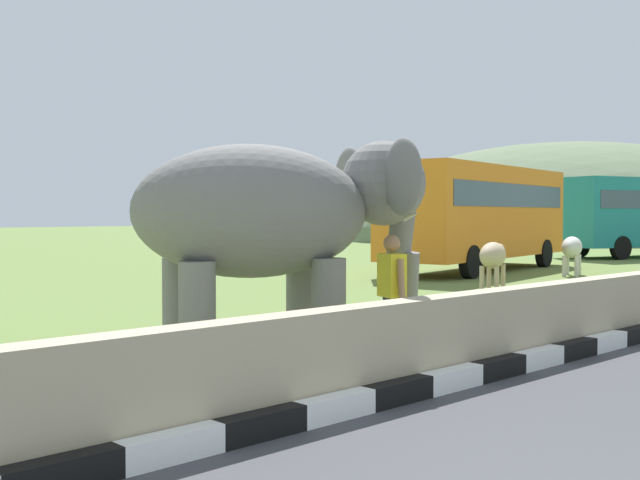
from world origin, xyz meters
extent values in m
cube|color=black|center=(-1.70, 4.23, 0.12)|extent=(0.90, 0.20, 0.24)
cube|color=white|center=(-0.80, 4.23, 0.12)|extent=(0.90, 0.20, 0.24)
cube|color=black|center=(0.10, 4.23, 0.12)|extent=(0.90, 0.20, 0.24)
cube|color=white|center=(1.00, 4.23, 0.12)|extent=(0.90, 0.20, 0.24)
cube|color=black|center=(1.90, 4.23, 0.12)|extent=(0.90, 0.20, 0.24)
cube|color=white|center=(2.80, 4.23, 0.12)|extent=(0.90, 0.20, 0.24)
cube|color=black|center=(3.70, 4.23, 0.12)|extent=(0.90, 0.20, 0.24)
cube|color=white|center=(4.60, 4.23, 0.12)|extent=(0.90, 0.20, 0.24)
cube|color=black|center=(5.50, 4.23, 0.12)|extent=(0.90, 0.20, 0.24)
cube|color=white|center=(6.40, 4.23, 0.12)|extent=(0.90, 0.20, 0.24)
cube|color=black|center=(7.30, 4.23, 0.12)|extent=(0.90, 0.20, 0.24)
cube|color=tan|center=(2.00, 4.53, 0.50)|extent=(28.00, 0.36, 1.00)
cylinder|color=slate|center=(3.11, 6.99, 0.69)|extent=(0.44, 0.44, 1.37)
cylinder|color=slate|center=(2.80, 6.15, 0.69)|extent=(0.44, 0.44, 1.37)
cylinder|color=slate|center=(1.52, 7.59, 0.69)|extent=(0.44, 0.44, 1.37)
cylinder|color=slate|center=(1.21, 6.75, 0.69)|extent=(0.44, 0.44, 1.37)
ellipsoid|color=slate|center=(2.16, 6.87, 1.97)|extent=(3.46, 2.58, 1.70)
sphere|color=slate|center=(3.91, 6.22, 2.35)|extent=(1.16, 1.16, 1.16)
ellipsoid|color=#D84C8C|center=(4.18, 6.11, 2.50)|extent=(0.56, 0.73, 0.44)
ellipsoid|color=slate|center=(4.05, 7.00, 2.40)|extent=(0.54, 0.93, 1.00)
ellipsoid|color=slate|center=(3.50, 5.54, 2.40)|extent=(0.54, 0.93, 1.00)
cylinder|color=slate|center=(4.18, 6.11, 1.80)|extent=(0.51, 0.63, 1.00)
cylinder|color=slate|center=(4.29, 6.07, 1.00)|extent=(0.36, 0.40, 0.82)
cone|color=beige|center=(4.23, 6.40, 1.90)|extent=(0.33, 0.58, 0.22)
cone|color=beige|center=(4.03, 5.87, 1.90)|extent=(0.33, 0.58, 0.22)
cylinder|color=navy|center=(3.85, 6.07, 0.41)|extent=(0.15, 0.15, 0.82)
cylinder|color=navy|center=(3.78, 5.88, 0.41)|extent=(0.15, 0.15, 0.82)
cube|color=yellow|center=(3.81, 5.98, 1.11)|extent=(0.37, 0.46, 0.58)
cylinder|color=#9E7251|center=(3.90, 6.22, 1.08)|extent=(0.14, 0.17, 0.53)
cylinder|color=#9E7251|center=(3.72, 5.73, 1.08)|extent=(0.14, 0.17, 0.53)
sphere|color=#9E7251|center=(3.81, 5.98, 1.54)|extent=(0.23, 0.23, 0.23)
cube|color=orange|center=(18.15, 14.53, 2.00)|extent=(10.08, 4.24, 3.00)
cube|color=#3F5160|center=(18.15, 14.53, 2.54)|extent=(9.31, 4.14, 0.76)
cylinder|color=black|center=(21.02, 16.23, 0.50)|extent=(1.04, 0.48, 1.00)
cylinder|color=black|center=(21.43, 13.97, 0.50)|extent=(1.04, 0.48, 1.00)
cylinder|color=black|center=(14.86, 15.09, 0.50)|extent=(1.04, 0.48, 1.00)
cylinder|color=black|center=(15.28, 12.82, 0.50)|extent=(1.04, 0.48, 1.00)
cylinder|color=black|center=(28.53, 16.32, 0.50)|extent=(1.04, 0.57, 1.00)
cylinder|color=black|center=(27.88, 14.11, 0.50)|extent=(1.04, 0.57, 1.00)
cylinder|color=beige|center=(18.75, 11.57, 0.33)|extent=(0.12, 0.12, 0.65)
cylinder|color=beige|center=(18.89, 11.24, 0.33)|extent=(0.12, 0.12, 0.65)
cylinder|color=beige|center=(17.92, 11.23, 0.33)|extent=(0.12, 0.12, 0.65)
cylinder|color=beige|center=(18.06, 10.90, 0.33)|extent=(0.12, 0.12, 0.65)
ellipsoid|color=beige|center=(18.41, 11.23, 0.90)|extent=(1.62, 1.13, 0.66)
ellipsoid|color=beige|center=(19.26, 11.59, 1.00)|extent=(0.47, 0.39, 0.32)
cylinder|color=tan|center=(12.88, 10.55, 0.33)|extent=(0.12, 0.12, 0.65)
cylinder|color=tan|center=(13.02, 10.22, 0.33)|extent=(0.12, 0.12, 0.65)
cylinder|color=tan|center=(12.05, 10.19, 0.33)|extent=(0.12, 0.12, 0.65)
cylinder|color=tan|center=(12.19, 9.86, 0.33)|extent=(0.12, 0.12, 0.65)
ellipsoid|color=tan|center=(12.53, 10.21, 0.90)|extent=(1.62, 1.14, 0.66)
ellipsoid|color=tan|center=(13.39, 10.57, 1.00)|extent=(0.47, 0.40, 0.32)
ellipsoid|color=#607251|center=(55.00, 30.66, 0.00)|extent=(43.12, 34.50, 15.24)
camera|label=1|loc=(-4.13, -0.91, 1.93)|focal=44.06mm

